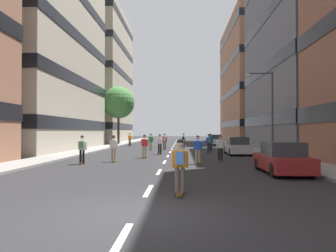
{
  "coord_description": "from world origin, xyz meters",
  "views": [
    {
      "loc": [
        1.14,
        -7.86,
        2.04
      ],
      "look_at": [
        0.0,
        18.24,
        2.45
      ],
      "focal_mm": 33.98,
      "sensor_mm": 36.0,
      "label": 1
    }
  ],
  "objects_px": {
    "skater_9": "(151,141)",
    "streetlamp_right": "(268,104)",
    "skater_0": "(160,143)",
    "parked_car_near": "(237,146)",
    "skater_12": "(180,163)",
    "parked_car_far": "(282,159)",
    "skater_7": "(198,148)",
    "skater_1": "(165,141)",
    "skater_8": "(210,141)",
    "skater_6": "(220,147)",
    "skater_10": "(82,148)",
    "skater_4": "(184,140)",
    "skater_11": "(130,139)",
    "street_tree_near": "(119,103)",
    "skater_2": "(144,145)",
    "parked_car_mid": "(214,140)",
    "skater_3": "(114,147)",
    "skater_5": "(209,142)"
  },
  "relations": [
    {
      "from": "skater_9",
      "to": "streetlamp_right",
      "type": "bearing_deg",
      "value": -41.69
    },
    {
      "from": "skater_0",
      "to": "parked_car_near",
      "type": "bearing_deg",
      "value": 0.64
    },
    {
      "from": "parked_car_near",
      "to": "skater_12",
      "type": "relative_size",
      "value": 2.47
    },
    {
      "from": "parked_car_far",
      "to": "skater_7",
      "type": "distance_m",
      "value": 5.71
    },
    {
      "from": "skater_1",
      "to": "skater_8",
      "type": "height_order",
      "value": "same"
    },
    {
      "from": "skater_7",
      "to": "skater_6",
      "type": "bearing_deg",
      "value": 46.94
    },
    {
      "from": "streetlamp_right",
      "to": "skater_12",
      "type": "bearing_deg",
      "value": -114.35
    },
    {
      "from": "skater_6",
      "to": "skater_10",
      "type": "xyz_separation_m",
      "value": [
        -8.74,
        -2.09,
        0.03
      ]
    },
    {
      "from": "skater_4",
      "to": "skater_12",
      "type": "xyz_separation_m",
      "value": [
        -0.26,
        -27.24,
        0.0
      ]
    },
    {
      "from": "skater_6",
      "to": "skater_11",
      "type": "relative_size",
      "value": 1.0
    },
    {
      "from": "street_tree_near",
      "to": "skater_8",
      "type": "bearing_deg",
      "value": -50.78
    },
    {
      "from": "skater_0",
      "to": "skater_6",
      "type": "bearing_deg",
      "value": -54.27
    },
    {
      "from": "skater_8",
      "to": "skater_2",
      "type": "bearing_deg",
      "value": -124.55
    },
    {
      "from": "skater_2",
      "to": "skater_12",
      "type": "relative_size",
      "value": 1.0
    },
    {
      "from": "skater_1",
      "to": "skater_7",
      "type": "bearing_deg",
      "value": -78.88
    },
    {
      "from": "streetlamp_right",
      "to": "street_tree_near",
      "type": "bearing_deg",
      "value": 125.75
    },
    {
      "from": "parked_car_near",
      "to": "street_tree_near",
      "type": "height_order",
      "value": "street_tree_near"
    },
    {
      "from": "streetlamp_right",
      "to": "skater_10",
      "type": "height_order",
      "value": "streetlamp_right"
    },
    {
      "from": "parked_car_mid",
      "to": "skater_7",
      "type": "bearing_deg",
      "value": -97.92
    },
    {
      "from": "parked_car_near",
      "to": "skater_11",
      "type": "distance_m",
      "value": 19.88
    },
    {
      "from": "skater_6",
      "to": "skater_9",
      "type": "relative_size",
      "value": 1.0
    },
    {
      "from": "streetlamp_right",
      "to": "skater_3",
      "type": "xyz_separation_m",
      "value": [
        -11.17,
        -4.12,
        -3.15
      ]
    },
    {
      "from": "parked_car_far",
      "to": "skater_1",
      "type": "bearing_deg",
      "value": 109.6
    },
    {
      "from": "parked_car_mid",
      "to": "skater_2",
      "type": "distance_m",
      "value": 24.51
    },
    {
      "from": "streetlamp_right",
      "to": "skater_1",
      "type": "bearing_deg",
      "value": 132.5
    },
    {
      "from": "skater_5",
      "to": "skater_11",
      "type": "relative_size",
      "value": 1.0
    },
    {
      "from": "skater_1",
      "to": "skater_5",
      "type": "height_order",
      "value": "same"
    },
    {
      "from": "skater_12",
      "to": "skater_2",
      "type": "bearing_deg",
      "value": 101.33
    },
    {
      "from": "skater_0",
      "to": "skater_5",
      "type": "relative_size",
      "value": 1.0
    },
    {
      "from": "skater_1",
      "to": "skater_8",
      "type": "xyz_separation_m",
      "value": [
        4.75,
        -2.02,
        -0.03
      ]
    },
    {
      "from": "skater_2",
      "to": "skater_8",
      "type": "distance_m",
      "value": 10.08
    },
    {
      "from": "parked_car_mid",
      "to": "skater_1",
      "type": "bearing_deg",
      "value": -117.27
    },
    {
      "from": "parked_car_mid",
      "to": "skater_11",
      "type": "relative_size",
      "value": 2.47
    },
    {
      "from": "skater_3",
      "to": "skater_10",
      "type": "bearing_deg",
      "value": -137.91
    },
    {
      "from": "parked_car_far",
      "to": "skater_4",
      "type": "distance_m",
      "value": 22.33
    },
    {
      "from": "skater_6",
      "to": "skater_11",
      "type": "distance_m",
      "value": 24.24
    },
    {
      "from": "parked_car_near",
      "to": "skater_7",
      "type": "xyz_separation_m",
      "value": [
        -3.83,
        -8.04,
        0.29
      ]
    },
    {
      "from": "parked_car_far",
      "to": "skater_6",
      "type": "distance_m",
      "value": 6.35
    },
    {
      "from": "skater_7",
      "to": "skater_12",
      "type": "xyz_separation_m",
      "value": [
        -1.05,
        -9.63,
        0.03
      ]
    },
    {
      "from": "skater_0",
      "to": "skater_7",
      "type": "xyz_separation_m",
      "value": [
        2.92,
        -7.97,
        0.0
      ]
    },
    {
      "from": "skater_1",
      "to": "skater_8",
      "type": "bearing_deg",
      "value": -23.04
    },
    {
      "from": "streetlamp_right",
      "to": "skater_10",
      "type": "relative_size",
      "value": 3.65
    },
    {
      "from": "skater_8",
      "to": "skater_9",
      "type": "xyz_separation_m",
      "value": [
        -6.2,
        1.6,
        0.03
      ]
    },
    {
      "from": "skater_3",
      "to": "skater_11",
      "type": "relative_size",
      "value": 1.0
    },
    {
      "from": "skater_7",
      "to": "skater_12",
      "type": "relative_size",
      "value": 1.0
    },
    {
      "from": "street_tree_near",
      "to": "skater_11",
      "type": "bearing_deg",
      "value": -58.65
    },
    {
      "from": "skater_4",
      "to": "skater_5",
      "type": "distance_m",
      "value": 8.23
    },
    {
      "from": "parked_car_near",
      "to": "skater_6",
      "type": "relative_size",
      "value": 2.47
    },
    {
      "from": "skater_0",
      "to": "skater_7",
      "type": "relative_size",
      "value": 1.0
    },
    {
      "from": "skater_10",
      "to": "skater_5",
      "type": "bearing_deg",
      "value": 49.4
    }
  ]
}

